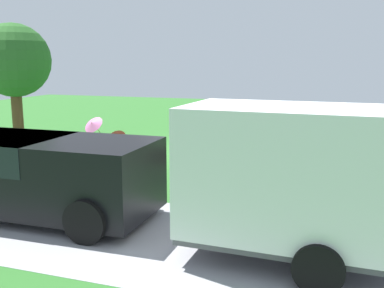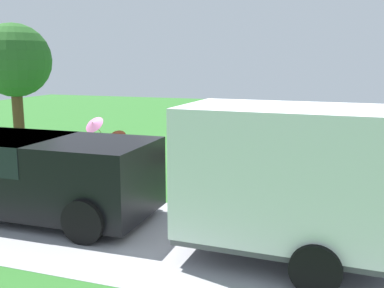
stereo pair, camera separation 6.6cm
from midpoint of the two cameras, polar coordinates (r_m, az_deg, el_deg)
name	(u,v)px [view 1 (the left image)]	position (r m, az deg, el deg)	size (l,w,h in m)	color
ground	(186,152)	(14.82, -0.95, -1.05)	(40.00, 40.00, 0.00)	#2D6B28
road_strip	(60,223)	(8.83, -16.63, -9.65)	(40.00, 3.56, 0.01)	#9E9EA3
van_dark	(31,169)	(9.28, -20.03, -3.01)	(4.62, 2.16, 1.53)	black
box_trailer_white	(294,176)	(6.78, 12.56, -3.94)	(3.25, 2.02, 2.34)	white
park_bench	(236,169)	(10.63, 5.38, -3.19)	(1.61, 0.52, 0.90)	brown
shade_tree	(14,61)	(15.86, -21.83, 9.72)	(2.38, 2.38, 4.18)	brown
parasol_teal_0	(216,132)	(16.96, 2.96, 1.48)	(0.82, 0.85, 0.56)	tan
parasol_yellow_0	(211,156)	(12.44, 2.25, -1.51)	(0.83, 0.82, 0.60)	tan
parasol_pink_0	(220,124)	(17.96, 3.47, 2.53)	(0.98, 1.00, 0.95)	tan
parasol_pink_1	(93,124)	(18.95, -12.62, 2.54)	(0.97, 0.88, 0.77)	tan
parasol_yellow_1	(274,155)	(12.52, 10.30, -1.44)	(0.90, 0.97, 0.83)	tan
parasol_red_0	(115,137)	(16.02, -9.82, 0.89)	(0.82, 0.86, 0.67)	tan
parasol_blue_2	(88,142)	(15.44, -13.22, 0.20)	(0.76, 0.74, 0.56)	tan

